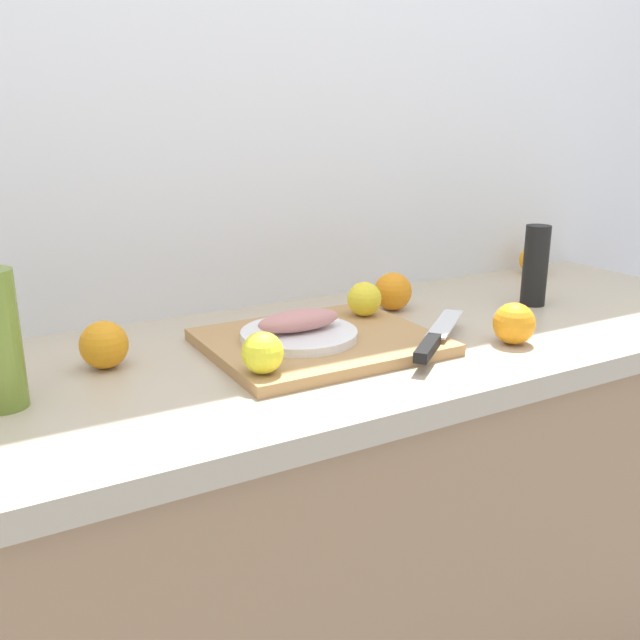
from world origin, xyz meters
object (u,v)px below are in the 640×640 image
Objects in this scene: lemon_0 at (364,299)px; chef_knife at (434,338)px; pepper_mill at (535,266)px; white_plate at (299,334)px; orange_0 at (514,324)px; cutting_board at (320,342)px; fish_fillet at (298,320)px.

chef_knife is at bearing -86.72° from lemon_0.
chef_knife is at bearing -158.65° from pepper_mill.
orange_0 is (0.35, -0.16, 0.01)m from white_plate.
cutting_board is at bearing 99.85° from chef_knife.
lemon_0 reaches higher than fish_fillet.
pepper_mill is (0.23, 0.17, 0.05)m from orange_0.
orange_0 is (0.35, -0.16, -0.02)m from fish_fillet.
fish_fillet is (0.00, 0.00, 0.03)m from white_plate.
pepper_mill reaches higher than fish_fillet.
chef_knife is at bearing 172.23° from orange_0.
cutting_board is at bearing -152.46° from lemon_0.
fish_fillet reaches higher than white_plate.
white_plate is 0.58m from pepper_mill.
fish_fillet is 0.38m from orange_0.
chef_knife reaches higher than white_plate.
white_plate is 0.23m from chef_knife.
orange_0 reaches higher than chef_knife.
orange_0 is (0.31, -0.15, 0.03)m from cutting_board.
fish_fillet is 0.89× the size of pepper_mill.
fish_fillet is 0.63× the size of chef_knife.
fish_fillet is 2.04× the size of orange_0.
lemon_0 reaches higher than cutting_board.
orange_0 is at bearing -142.71° from pepper_mill.
pepper_mill reaches higher than cutting_board.
white_plate is 0.38m from orange_0.
orange_0 is (0.17, -0.22, -0.02)m from lemon_0.
cutting_board is at bearing 154.14° from orange_0.
white_plate is 0.19m from lemon_0.
pepper_mill reaches higher than orange_0.
fish_fillet reaches higher than cutting_board.
cutting_board is 1.90× the size of white_plate.
chef_knife is at bearing -36.15° from fish_fillet.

